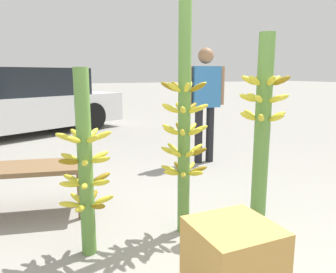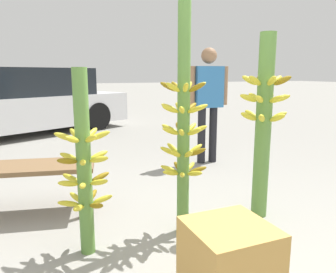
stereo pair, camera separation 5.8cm
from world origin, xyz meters
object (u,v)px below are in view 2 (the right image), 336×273
object	(u,v)px
banana_stalk_center	(184,126)
banana_stalk_right	(263,123)
market_bench	(24,173)
parked_car	(21,103)
banana_stalk_left	(84,166)
vendor_person	(208,95)
produce_crate	(229,263)

from	to	relation	value
banana_stalk_center	banana_stalk_right	world-z (taller)	banana_stalk_center
market_bench	parked_car	distance (m)	4.35
banana_stalk_left	vendor_person	bearing A→B (deg)	41.94
parked_car	banana_stalk_right	bearing A→B (deg)	175.35
banana_stalk_right	market_bench	world-z (taller)	banana_stalk_right
parked_car	banana_stalk_center	bearing A→B (deg)	167.72
market_bench	parked_car	bearing A→B (deg)	103.33
banana_stalk_center	parked_car	bearing A→B (deg)	103.14
banana_stalk_right	produce_crate	world-z (taller)	banana_stalk_right
produce_crate	market_bench	bearing A→B (deg)	122.16
banana_stalk_left	parked_car	bearing A→B (deg)	95.12
banana_stalk_left	banana_stalk_right	distance (m)	1.50
parked_car	market_bench	bearing A→B (deg)	155.50
produce_crate	vendor_person	bearing A→B (deg)	62.76
banana_stalk_center	market_bench	xyz separation A→B (m)	(-1.14, 0.83, -0.47)
banana_stalk_right	banana_stalk_center	bearing A→B (deg)	-179.06
banana_stalk_center	parked_car	distance (m)	5.31
vendor_person	parked_car	bearing A→B (deg)	-50.73
banana_stalk_left	produce_crate	bearing A→B (deg)	-51.41
banana_stalk_right	parked_car	bearing A→B (deg)	110.77
vendor_person	produce_crate	world-z (taller)	vendor_person
banana_stalk_center	vendor_person	distance (m)	2.11
banana_stalk_left	produce_crate	world-z (taller)	banana_stalk_left
banana_stalk_right	parked_car	world-z (taller)	banana_stalk_right
market_bench	produce_crate	world-z (taller)	market_bench
banana_stalk_right	parked_car	xyz separation A→B (m)	(-1.95, 5.15, -0.18)
vendor_person	parked_car	xyz separation A→B (m)	(-2.40, 3.44, -0.29)
banana_stalk_left	parked_car	world-z (taller)	parked_car
market_bench	banana_stalk_center	bearing A→B (deg)	-23.62
market_bench	parked_car	xyz separation A→B (m)	(-0.07, 4.34, 0.26)
banana_stalk_center	vendor_person	world-z (taller)	banana_stalk_center
banana_stalk_right	vendor_person	xyz separation A→B (m)	(0.45, 1.72, 0.12)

